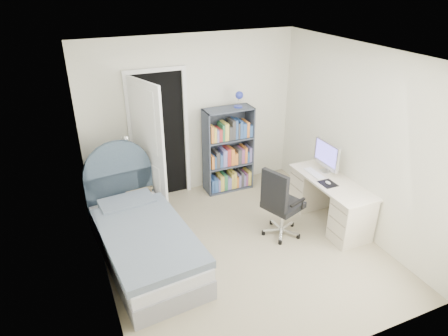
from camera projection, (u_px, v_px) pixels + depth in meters
name	position (u px, v px, depth m)	size (l,w,h in m)	color
room_shell	(243.00, 163.00, 4.72)	(3.50, 3.70, 2.60)	gray
door	(152.00, 143.00, 5.81)	(0.92, 0.79, 2.06)	black
bed	(143.00, 239.00, 4.98)	(1.14, 2.13, 1.27)	gray
nightstand	(137.00, 190.00, 5.89)	(0.39, 0.39, 0.58)	tan
floor_lamp	(129.00, 187.00, 5.66)	(0.19, 0.19, 1.32)	silver
bookcase	(229.00, 153.00, 6.45)	(0.78, 0.33, 1.65)	#3C4453
desk	(330.00, 199.00, 5.68)	(0.55, 1.38, 1.13)	beige
office_chair	(280.00, 201.00, 5.27)	(0.58, 0.59, 1.02)	silver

